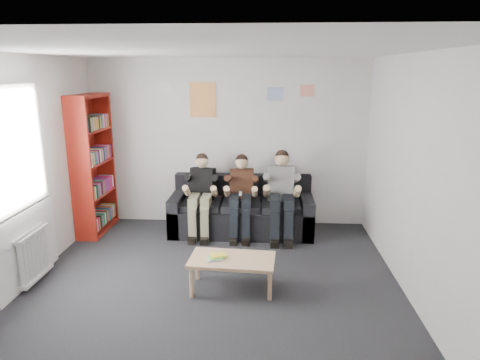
% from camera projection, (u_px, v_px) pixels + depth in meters
% --- Properties ---
extents(room_shell, '(5.00, 5.00, 5.00)m').
position_uv_depth(room_shell, '(208.00, 182.00, 4.57)').
color(room_shell, black).
rests_on(room_shell, ground).
extents(sofa, '(2.22, 0.91, 0.86)m').
position_uv_depth(sofa, '(242.00, 212.00, 6.83)').
color(sofa, black).
rests_on(sofa, ground).
extents(bookshelf, '(0.32, 0.97, 2.16)m').
position_uv_depth(bookshelf, '(94.00, 165.00, 6.66)').
color(bookshelf, maroon).
rests_on(bookshelf, ground).
extents(coffee_table, '(0.98, 0.54, 0.39)m').
position_uv_depth(coffee_table, '(232.00, 262.00, 4.97)').
color(coffee_table, '#DAAC7D').
rests_on(coffee_table, ground).
extents(game_cases, '(0.21, 0.18, 0.04)m').
position_uv_depth(game_cases, '(217.00, 257.00, 4.94)').
color(game_cases, silver).
rests_on(game_cases, coffee_table).
extents(person_left, '(0.37, 0.79, 1.26)m').
position_uv_depth(person_left, '(201.00, 195.00, 6.59)').
color(person_left, black).
rests_on(person_left, sofa).
extents(person_middle, '(0.37, 0.79, 1.26)m').
position_uv_depth(person_middle, '(241.00, 196.00, 6.55)').
color(person_middle, '#492518').
rests_on(person_middle, sofa).
extents(person_right, '(0.40, 0.86, 1.33)m').
position_uv_depth(person_right, '(282.00, 195.00, 6.51)').
color(person_right, white).
rests_on(person_right, sofa).
extents(radiator, '(0.10, 0.64, 0.60)m').
position_uv_depth(radiator, '(34.00, 255.00, 5.14)').
color(radiator, white).
rests_on(radiator, ground).
extents(window, '(0.05, 1.30, 2.36)m').
position_uv_depth(window, '(21.00, 201.00, 4.98)').
color(window, white).
rests_on(window, room_shell).
extents(poster_large, '(0.42, 0.01, 0.55)m').
position_uv_depth(poster_large, '(203.00, 100.00, 6.83)').
color(poster_large, '#F0C054').
rests_on(poster_large, room_shell).
extents(poster_blue, '(0.25, 0.01, 0.20)m').
position_uv_depth(poster_blue, '(275.00, 94.00, 6.73)').
color(poster_blue, '#3F6BD7').
rests_on(poster_blue, room_shell).
extents(poster_pink, '(0.22, 0.01, 0.18)m').
position_uv_depth(poster_pink, '(307.00, 91.00, 6.69)').
color(poster_pink, '#C13C95').
rests_on(poster_pink, room_shell).
extents(poster_sign, '(0.20, 0.01, 0.14)m').
position_uv_depth(poster_sign, '(165.00, 87.00, 6.81)').
color(poster_sign, white).
rests_on(poster_sign, room_shell).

